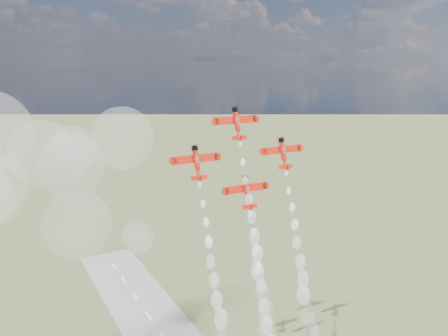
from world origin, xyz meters
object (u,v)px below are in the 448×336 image
plane_right (283,153)px  plane_lead (237,123)px  plane_left (197,162)px  plane_slot (247,191)px

plane_right → plane_lead: bearing=167.7°
plane_lead → plane_left: plane_lead is taller
plane_lead → plane_slot: plane_lead is taller
plane_lead → plane_right: 18.05m
plane_lead → plane_right: bearing=-12.3°
plane_slot → plane_left: bearing=167.7°
plane_slot → plane_right: bearing=12.3°
plane_lead → plane_left: 18.05m
plane_left → plane_right: same height
plane_right → plane_slot: (-14.79, -3.22, -9.84)m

